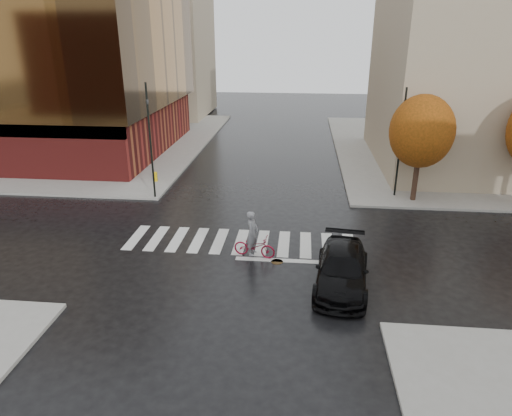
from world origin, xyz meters
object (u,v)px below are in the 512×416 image
Objects in this scene: sedan at (342,269)px; traffic_light_ne at (401,137)px; fire_hydrant at (156,176)px; cyclist at (254,241)px; traffic_light_nw at (150,134)px.

sedan is 12.55m from traffic_light_ne.
fire_hydrant is at bearing 139.93° from sedan.
cyclist is 0.32× the size of traffic_light_nw.
sedan is 7.48× the size of fire_hydrant.
fire_hydrant is at bearing 12.62° from traffic_light_ne.
traffic_light_nw reaches higher than traffic_light_ne.
traffic_light_nw reaches higher than sedan.
sedan is 2.29× the size of cyclist.
sedan is 17.43m from fire_hydrant.
sedan is at bearing -46.52° from fire_hydrant.
traffic_light_nw is 15.41m from traffic_light_ne.
sedan is at bearing -107.83° from cyclist.
cyclist is 12.66m from traffic_light_ne.
traffic_light_nw is 1.05× the size of traffic_light_ne.
fire_hydrant is (-16.21, 1.26, -3.42)m from traffic_light_ne.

